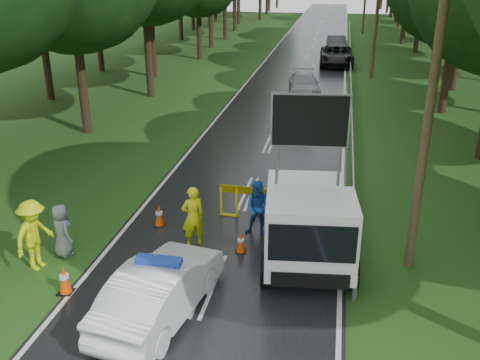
% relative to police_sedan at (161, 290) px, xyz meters
% --- Properties ---
extents(ground, '(160.00, 160.00, 0.00)m').
position_rel_police_sedan_xyz_m(ground, '(0.80, 1.44, -0.71)').
color(ground, '#1E4714').
rests_on(ground, ground).
extents(road, '(7.00, 140.00, 0.02)m').
position_rel_police_sedan_xyz_m(road, '(0.80, 31.44, -0.70)').
color(road, black).
rests_on(road, ground).
extents(guardrail, '(0.12, 60.06, 0.70)m').
position_rel_police_sedan_xyz_m(guardrail, '(4.50, 31.11, -0.17)').
color(guardrail, gray).
rests_on(guardrail, ground).
extents(utility_pole_near, '(1.40, 0.24, 10.00)m').
position_rel_police_sedan_xyz_m(utility_pole_near, '(6.00, 3.44, 4.35)').
color(utility_pole_near, '#4D2F23').
rests_on(utility_pole_near, ground).
extents(utility_pole_mid, '(1.40, 0.24, 10.00)m').
position_rel_police_sedan_xyz_m(utility_pole_mid, '(6.00, 29.44, 4.35)').
color(utility_pole_mid, '#4D2F23').
rests_on(utility_pole_mid, ground).
extents(police_sedan, '(2.20, 4.50, 1.56)m').
position_rel_police_sedan_xyz_m(police_sedan, '(0.00, 0.00, 0.00)').
color(police_sedan, white).
rests_on(police_sedan, ground).
extents(work_truck, '(2.95, 5.66, 4.34)m').
position_rel_police_sedan_xyz_m(work_truck, '(3.17, 3.40, 0.46)').
color(work_truck, gray).
rests_on(work_truck, ground).
extents(barrier, '(2.71, 0.24, 1.12)m').
position_rel_police_sedan_xyz_m(barrier, '(1.53, 5.44, 0.13)').
color(barrier, yellow).
rests_on(barrier, ground).
extents(officer, '(0.81, 0.74, 1.86)m').
position_rel_police_sedan_xyz_m(officer, '(-0.15, 3.44, 0.22)').
color(officer, '#D7EC0C').
rests_on(officer, ground).
extents(civilian, '(0.89, 0.71, 1.76)m').
position_rel_police_sedan_xyz_m(civilian, '(1.63, 4.44, 0.17)').
color(civilian, '#18489D').
rests_on(civilian, ground).
extents(bystander_left, '(1.01, 1.43, 2.01)m').
position_rel_police_sedan_xyz_m(bystander_left, '(-4.02, 1.44, 0.29)').
color(bystander_left, '#C7DB0B').
rests_on(bystander_left, ground).
extents(bystander_right, '(0.91, 0.85, 1.56)m').
position_rel_police_sedan_xyz_m(bystander_right, '(-3.65, 2.20, 0.07)').
color(bystander_right, gray).
rests_on(bystander_right, ground).
extents(queue_car_first, '(2.22, 4.62, 1.52)m').
position_rel_police_sedan_xyz_m(queue_car_first, '(1.83, 17.40, 0.05)').
color(queue_car_first, '#393A3F').
rests_on(queue_car_first, ground).
extents(queue_car_second, '(2.44, 4.73, 1.31)m').
position_rel_police_sedan_xyz_m(queue_car_second, '(1.60, 23.40, -0.06)').
color(queue_car_second, '#9A9CA1').
rests_on(queue_car_second, ground).
extents(queue_car_third, '(2.84, 5.78, 1.58)m').
position_rel_police_sedan_xyz_m(queue_car_third, '(3.40, 34.21, 0.08)').
color(queue_car_third, black).
rests_on(queue_car_third, ground).
extents(queue_car_fourth, '(2.09, 4.58, 1.46)m').
position_rel_police_sedan_xyz_m(queue_car_fourth, '(3.30, 41.15, 0.01)').
color(queue_car_fourth, '#3E4045').
rests_on(queue_car_fourth, ground).
extents(cone_near_left, '(0.38, 0.38, 0.80)m').
position_rel_police_sedan_xyz_m(cone_near_left, '(-2.70, 0.44, -0.32)').
color(cone_near_left, black).
rests_on(cone_near_left, ground).
extents(cone_center, '(0.31, 0.31, 0.67)m').
position_rel_police_sedan_xyz_m(cone_center, '(1.30, 3.26, -0.39)').
color(cone_center, black).
rests_on(cone_center, ground).
extents(cone_far, '(0.39, 0.39, 0.82)m').
position_rel_police_sedan_xyz_m(cone_far, '(1.23, 6.44, -0.32)').
color(cone_far, black).
rests_on(cone_far, ground).
extents(cone_left_mid, '(0.35, 0.35, 0.74)m').
position_rel_police_sedan_xyz_m(cone_left_mid, '(-1.55, 4.44, -0.35)').
color(cone_left_mid, black).
rests_on(cone_left_mid, ground).
extents(cone_right, '(0.36, 0.36, 0.76)m').
position_rel_police_sedan_xyz_m(cone_right, '(4.30, 2.94, -0.35)').
color(cone_right, black).
rests_on(cone_right, ground).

